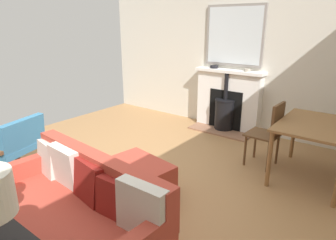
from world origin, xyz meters
The scene contains 11 objects.
ground_plane centered at (0.00, 0.00, 0.00)m, with size 5.69×5.42×0.01m, color #A87A4C.
wall_left centered at (-2.85, 0.00, 1.42)m, with size 0.12×5.42×2.83m, color beige.
fireplace centered at (-2.65, 0.09, 0.48)m, with size 0.56×1.26×1.09m.
mirror_over_mantel centered at (-2.76, 0.09, 1.66)m, with size 0.04×1.05×1.02m.
mantel_bowl_near centered at (-2.67, -0.22, 1.12)m, with size 0.14×0.14×0.05m.
mantel_bowl_far centered at (-2.67, 0.41, 1.11)m, with size 0.12×0.12×0.04m.
sofa centered at (0.89, 0.45, 0.35)m, with size 0.96×1.80×0.80m.
ottoman centered at (-0.02, 0.28, 0.23)m, with size 0.75×0.83×0.38m.
armchair_accent centered at (0.56, -1.17, 0.46)m, with size 0.80×0.72×0.79m.
dining_table centered at (-1.61, 1.76, 0.64)m, with size 1.10×0.81×0.73m.
dining_chair_near_fireplace centered at (-1.61, 1.22, 0.53)m, with size 0.42×0.42×0.90m.
Camera 1 is at (2.06, 2.34, 1.85)m, focal length 31.29 mm.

